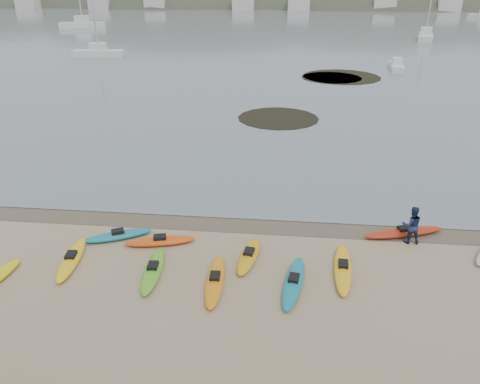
# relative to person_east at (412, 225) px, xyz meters

# --- Properties ---
(ground) EXTENTS (600.00, 600.00, 0.00)m
(ground) POSITION_rel_person_east_xyz_m (-7.90, 1.38, -0.90)
(ground) COLOR tan
(ground) RESTS_ON ground
(wet_sand) EXTENTS (60.00, 60.00, 0.00)m
(wet_sand) POSITION_rel_person_east_xyz_m (-7.90, 1.08, -0.89)
(wet_sand) COLOR brown
(wet_sand) RESTS_ON ground
(kayaks) EXTENTS (22.27, 8.21, 0.34)m
(kayaks) POSITION_rel_person_east_xyz_m (-7.83, -2.49, -0.73)
(kayaks) COLOR beige
(kayaks) RESTS_ON ground
(person_east) EXTENTS (0.90, 0.72, 1.79)m
(person_east) POSITION_rel_person_east_xyz_m (0.00, 0.00, 0.00)
(person_east) COLOR navy
(person_east) RESTS_ON ground
(kelp_mats) EXTENTS (14.91, 26.28, 0.04)m
(kelp_mats) POSITION_rel_person_east_xyz_m (-1.77, 32.79, -0.87)
(kelp_mats) COLOR black
(kelp_mats) RESTS_ON water
(moored_boats) EXTENTS (107.72, 84.71, 1.39)m
(moored_boats) POSITION_rel_person_east_xyz_m (-7.33, 84.41, -0.28)
(moored_boats) COLOR silver
(moored_boats) RESTS_ON ground
(far_hills) EXTENTS (550.00, 135.00, 80.00)m
(far_hills) POSITION_rel_person_east_xyz_m (31.47, 195.35, -16.83)
(far_hills) COLOR #384235
(far_hills) RESTS_ON ground
(far_town) EXTENTS (199.00, 5.00, 4.00)m
(far_town) POSITION_rel_person_east_xyz_m (-1.90, 146.38, 1.10)
(far_town) COLOR beige
(far_town) RESTS_ON ground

